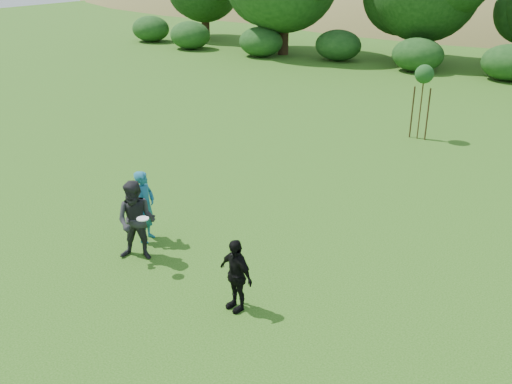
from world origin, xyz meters
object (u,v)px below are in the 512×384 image
player_teal (145,206)px  sapling (424,76)px  player_black (236,275)px  player_grey (137,221)px

player_teal → sapling: 12.38m
player_teal → player_black: bearing=-124.4°
player_grey → player_black: size_ratio=1.24×
player_black → sapling: sapling is taller
player_black → sapling: bearing=108.3°
player_grey → player_black: player_grey is taller
player_black → sapling: (-0.47, 13.16, 1.64)m
player_teal → player_grey: size_ratio=0.95×
player_grey → sapling: 13.04m
player_grey → player_black: bearing=-34.0°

